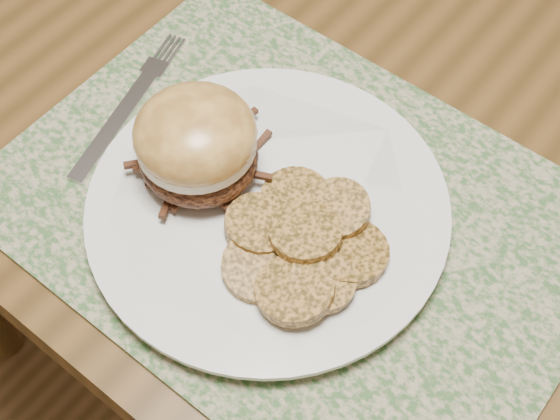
# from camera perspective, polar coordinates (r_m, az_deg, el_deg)

# --- Properties ---
(ground) EXTENTS (3.50, 3.50, 0.00)m
(ground) POSITION_cam_1_polar(r_m,az_deg,el_deg) (1.36, 13.44, -14.12)
(ground) COLOR brown
(ground) RESTS_ON ground
(placemat) EXTENTS (0.45, 0.33, 0.00)m
(placemat) POSITION_cam_1_polar(r_m,az_deg,el_deg) (0.60, 1.17, -0.14)
(placemat) COLOR #3C6031
(placemat) RESTS_ON dining_table
(dinner_plate) EXTENTS (0.26, 0.26, 0.02)m
(dinner_plate) POSITION_cam_1_polar(r_m,az_deg,el_deg) (0.59, -0.89, 0.05)
(dinner_plate) COLOR white
(dinner_plate) RESTS_ON placemat
(pork_sandwich) EXTENTS (0.12, 0.12, 0.07)m
(pork_sandwich) POSITION_cam_1_polar(r_m,az_deg,el_deg) (0.58, -6.13, 4.90)
(pork_sandwich) COLOR black
(pork_sandwich) RESTS_ON dinner_plate
(roasted_potatoes) EXTENTS (0.13, 0.14, 0.03)m
(roasted_potatoes) POSITION_cam_1_polar(r_m,az_deg,el_deg) (0.56, 1.69, -2.50)
(roasted_potatoes) COLOR #AC7532
(roasted_potatoes) RESTS_ON dinner_plate
(fork) EXTENTS (0.06, 0.17, 0.00)m
(fork) POSITION_cam_1_polar(r_m,az_deg,el_deg) (0.68, -10.92, 7.66)
(fork) COLOR silver
(fork) RESTS_ON placemat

